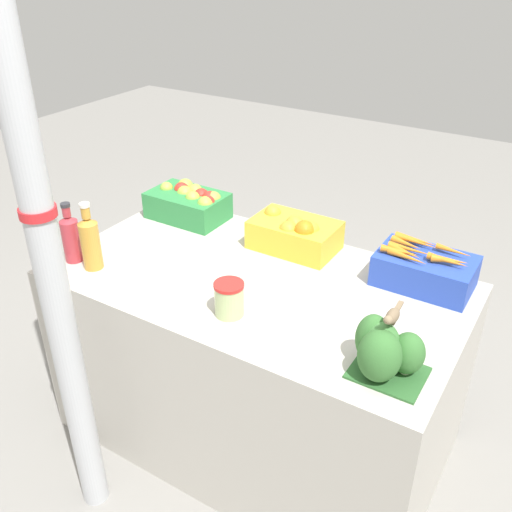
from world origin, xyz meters
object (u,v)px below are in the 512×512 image
Objects in this scene: support_pole at (45,245)px; sparrow_bird at (392,316)px; broccoli_pile at (384,350)px; juice_bottle_ruby at (71,237)px; apple_crate at (190,203)px; orange_crate at (295,233)px; carrot_crate at (424,269)px; juice_bottle_amber at (90,241)px; pickle_jar at (229,299)px.

sparrow_bird is at bearing 21.23° from support_pole.
juice_bottle_ruby is at bearing -179.80° from broccoli_pile.
apple_crate is 1.00× the size of orange_crate.
juice_bottle_ruby is (-1.27, -0.57, 0.04)m from carrot_crate.
support_pole is 6.49× the size of orange_crate.
juice_bottle_amber is (-1.16, -0.57, 0.05)m from carrot_crate.
pickle_jar is at bearing 178.69° from broccoli_pile.
juice_bottle_amber is at bearing -89.45° from sparrow_bird.
carrot_crate is 2.63× the size of sparrow_bird.
apple_crate is 1.55× the size of broccoli_pile.
apple_crate is at bearing 74.32° from juice_bottle_ruby.
broccoli_pile is 0.12m from sparrow_bird.
juice_bottle_amber is 1.22m from sparrow_bird.
sparrow_bird is at bearing 0.74° from juice_bottle_ruby.
support_pole is 1.35m from carrot_crate.
carrot_crate reaches higher than pickle_jar.
support_pole is 6.49× the size of apple_crate.
juice_bottle_ruby is 2.01× the size of pickle_jar.
apple_crate is 1.30m from sparrow_bird.
broccoli_pile is (0.60, -0.56, 0.01)m from orange_crate.
orange_crate is 0.83m from sparrow_bird.
broccoli_pile is 1.32m from juice_bottle_ruby.
pickle_jar is at bearing 1.33° from juice_bottle_ruby.
orange_crate is at bearing 42.55° from juice_bottle_amber.
juice_bottle_ruby reaches higher than carrot_crate.
support_pole reaches higher than sparrow_bird.
apple_crate is at bearing 137.04° from pickle_jar.
broccoli_pile reaches higher than apple_crate.
carrot_crate is 1.27× the size of juice_bottle_amber.
support_pole is 8.25× the size of juice_bottle_amber.
juice_bottle_ruby reaches higher than sparrow_bird.
juice_bottle_amber is at bearing 121.86° from support_pole.
carrot_crate is 0.56m from broccoli_pile.
juice_bottle_ruby is at bearing -105.68° from apple_crate.
carrot_crate is 2.82× the size of pickle_jar.
juice_bottle_amber reaches higher than broccoli_pile.
apple_crate is at bearing -115.65° from sparrow_bird.
orange_crate is 0.54m from pickle_jar.
apple_crate is 1.11m from carrot_crate.
support_pole is 9.09× the size of juice_bottle_ruby.
support_pole is 0.55m from juice_bottle_ruby.
juice_bottle_amber is at bearing -94.98° from apple_crate.
juice_bottle_amber is (-0.23, 0.37, -0.22)m from support_pole.
sparrow_bird is (1.17, -0.55, 0.13)m from apple_crate.
pickle_jar is (0.42, 0.38, -0.27)m from support_pole.
carrot_crate is at bearing 46.71° from pickle_jar.
orange_crate is 0.55m from carrot_crate.
sparrow_bird is (1.22, 0.02, 0.09)m from juice_bottle_amber.
orange_crate is 1.55× the size of broccoli_pile.
support_pole is at bearing -135.00° from carrot_crate.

